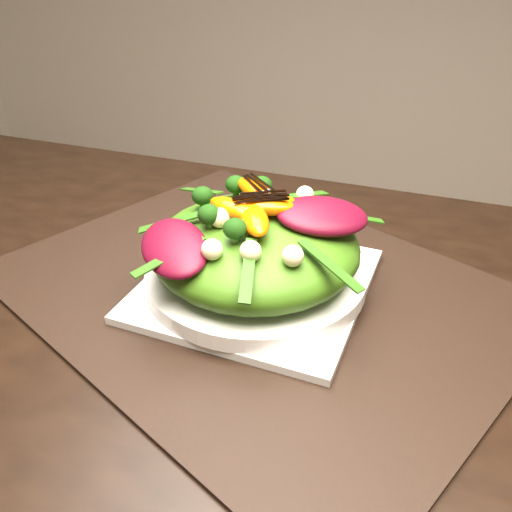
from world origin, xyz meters
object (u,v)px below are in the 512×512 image
(plate_base, at_px, (256,284))
(salad_bowl, at_px, (256,274))
(lettuce_mound, at_px, (256,247))
(placemat, at_px, (256,289))
(orange_segment, at_px, (245,195))
(dining_table, at_px, (68,336))

(plate_base, bearing_deg, salad_bowl, -90.00)
(salad_bowl, bearing_deg, lettuce_mound, 0.00)
(lettuce_mound, bearing_deg, plate_base, 90.00)
(salad_bowl, height_order, lettuce_mound, lettuce_mound)
(placemat, xyz_separation_m, salad_bowl, (0.00, 0.00, 0.02))
(placemat, height_order, plate_base, plate_base)
(orange_segment, bearing_deg, placemat, -51.51)
(plate_base, height_order, lettuce_mound, lettuce_mound)
(lettuce_mound, bearing_deg, dining_table, -144.83)
(dining_table, relative_size, orange_segment, 23.50)
(lettuce_mound, bearing_deg, placemat, 0.00)
(plate_base, xyz_separation_m, salad_bowl, (0.00, -0.00, 0.01))
(plate_base, bearing_deg, orange_segment, 128.49)
(placemat, relative_size, lettuce_mound, 2.45)
(plate_base, bearing_deg, lettuce_mound, -90.00)
(dining_table, relative_size, lettuce_mound, 7.07)
(salad_bowl, bearing_deg, placemat, 0.00)
(placemat, xyz_separation_m, plate_base, (0.00, 0.00, 0.01))
(dining_table, bearing_deg, lettuce_mound, 35.17)
(placemat, bearing_deg, salad_bowl, 0.00)
(dining_table, height_order, salad_bowl, dining_table)
(dining_table, height_order, orange_segment, dining_table)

